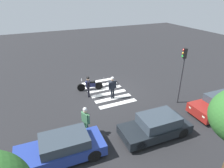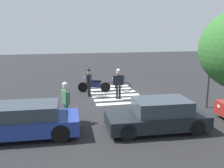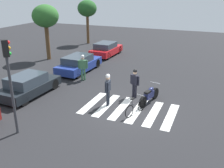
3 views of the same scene
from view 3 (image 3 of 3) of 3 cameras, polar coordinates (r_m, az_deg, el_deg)
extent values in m
plane|color=#232326|center=(14.09, 3.87, -5.64)|extent=(60.00, 60.00, 0.00)
cylinder|color=black|center=(15.47, 9.61, -2.07)|extent=(0.68, 0.28, 0.67)
cylinder|color=black|center=(14.20, 6.89, -4.03)|extent=(0.68, 0.28, 0.67)
cube|color=#1E234C|center=(14.72, 8.25, -2.43)|extent=(0.84, 0.45, 0.36)
ellipsoid|color=#1E234C|center=(14.81, 8.72, -1.18)|extent=(0.52, 0.34, 0.24)
cube|color=black|center=(14.46, 7.94, -1.81)|extent=(0.48, 0.33, 0.12)
cylinder|color=#A5A5AD|center=(15.15, 9.63, 0.28)|extent=(0.17, 0.61, 0.04)
torus|color=black|center=(13.86, 6.62, -4.65)|extent=(0.65, 0.26, 0.68)
torus|color=black|center=(13.08, 3.89, -6.15)|extent=(0.65, 0.26, 0.68)
cylinder|color=black|center=(13.35, 5.34, -4.30)|extent=(0.80, 0.31, 0.04)
cylinder|color=black|center=(13.04, 4.52, -4.06)|extent=(0.04, 0.04, 0.34)
cube|color=black|center=(12.97, 4.54, -3.34)|extent=(0.22, 0.16, 0.06)
cylinder|color=#99999E|center=(13.53, 6.46, -2.49)|extent=(0.18, 0.44, 0.03)
cylinder|color=#1E232D|center=(14.43, -0.81, -3.04)|extent=(0.14, 0.14, 0.86)
cylinder|color=#1E232D|center=(14.27, -1.01, -3.32)|extent=(0.14, 0.14, 0.86)
cube|color=#1E232D|center=(14.07, -0.93, -0.43)|extent=(0.53, 0.26, 0.61)
sphere|color=tan|center=(13.91, -0.94, 1.35)|extent=(0.23, 0.23, 0.23)
cylinder|color=#1E232D|center=(14.34, -0.60, -0.01)|extent=(0.09, 0.09, 0.58)
cylinder|color=#1E232D|center=(13.80, -1.27, -0.86)|extent=(0.09, 0.09, 0.58)
sphere|color=white|center=(13.88, -0.94, 1.77)|extent=(0.25, 0.25, 0.25)
cylinder|color=black|center=(15.41, 5.28, -1.63)|extent=(0.14, 0.14, 0.83)
cylinder|color=black|center=(15.52, 4.77, -1.46)|extent=(0.14, 0.14, 0.83)
cube|color=black|center=(15.21, 5.11, 0.92)|extent=(0.37, 0.52, 0.59)
sphere|color=tan|center=(15.07, 5.16, 2.52)|extent=(0.22, 0.22, 0.22)
cylinder|color=black|center=(15.04, 5.95, 0.66)|extent=(0.09, 0.09, 0.56)
cylinder|color=black|center=(15.39, 4.28, 1.18)|extent=(0.09, 0.09, 0.56)
sphere|color=black|center=(15.04, 5.17, 2.89)|extent=(0.24, 0.24, 0.24)
cylinder|color=#3F724C|center=(18.45, -6.72, 2.16)|extent=(0.14, 0.14, 0.87)
cylinder|color=#3F724C|center=(18.43, -6.16, 2.17)|extent=(0.14, 0.14, 0.87)
cube|color=#3F724C|center=(18.22, -6.53, 4.38)|extent=(0.39, 0.54, 0.61)
sphere|color=beige|center=(18.10, -6.59, 5.79)|extent=(0.24, 0.24, 0.24)
cylinder|color=#3F724C|center=(18.25, -7.48, 4.36)|extent=(0.09, 0.09, 0.58)
cylinder|color=#3F724C|center=(18.20, -5.58, 4.39)|extent=(0.09, 0.09, 0.58)
sphere|color=white|center=(18.07, -6.60, 6.12)|extent=(0.25, 0.25, 0.25)
cube|color=silver|center=(13.63, 12.92, -7.09)|extent=(3.08, 0.45, 0.01)
cube|color=silver|center=(13.77, 9.22, -6.51)|extent=(3.08, 0.45, 0.01)
cube|color=silver|center=(13.97, 5.62, -5.92)|extent=(3.08, 0.45, 0.01)
cube|color=silver|center=(14.22, 2.15, -5.33)|extent=(3.08, 0.45, 0.01)
cube|color=silver|center=(14.53, -1.19, -4.74)|extent=(3.08, 0.45, 0.01)
cube|color=silver|center=(14.88, -4.38, -4.16)|extent=(3.08, 0.45, 0.01)
cylinder|color=black|center=(18.10, -16.82, 0.71)|extent=(0.68, 0.24, 0.68)
cylinder|color=black|center=(17.14, -12.79, -0.02)|extent=(0.68, 0.24, 0.68)
cylinder|color=black|center=(16.25, -23.22, -2.38)|extent=(0.68, 0.24, 0.68)
cylinder|color=black|center=(15.17, -19.12, -3.42)|extent=(0.68, 0.24, 0.68)
cube|color=black|center=(16.58, -17.91, -0.78)|extent=(4.20, 1.94, 0.55)
cube|color=#333D47|center=(16.25, -18.61, 0.87)|extent=(2.29, 1.66, 0.60)
cube|color=#F2EDCC|center=(18.34, -15.12, 1.83)|extent=(0.09, 0.20, 0.12)
cube|color=#F2EDCC|center=(17.66, -12.21, 1.36)|extent=(0.09, 0.20, 0.12)
cylinder|color=black|center=(22.15, -7.00, 5.06)|extent=(0.72, 0.24, 0.71)
cylinder|color=black|center=(21.40, -3.39, 4.63)|extent=(0.72, 0.24, 0.71)
cylinder|color=black|center=(19.75, -11.50, 2.89)|extent=(0.72, 0.24, 0.71)
cylinder|color=black|center=(18.91, -7.62, 2.33)|extent=(0.72, 0.24, 0.71)
cube|color=navy|center=(20.48, -7.30, 4.18)|extent=(4.48, 1.93, 0.60)
cube|color=#333D47|center=(20.15, -7.70, 5.55)|extent=(2.44, 1.65, 0.53)
cube|color=#F2EDCC|center=(22.54, -5.69, 5.99)|extent=(0.09, 0.20, 0.12)
cube|color=#F2EDCC|center=(22.00, -3.09, 5.70)|extent=(0.09, 0.20, 0.12)
cylinder|color=black|center=(26.89, -1.57, 7.95)|extent=(0.71, 0.24, 0.70)
cylinder|color=black|center=(26.24, 1.63, 7.63)|extent=(0.71, 0.24, 0.70)
cylinder|color=black|center=(24.55, -4.34, 6.68)|extent=(0.71, 0.24, 0.70)
cylinder|color=black|center=(23.83, -0.91, 6.31)|extent=(0.71, 0.24, 0.70)
cube|color=red|center=(25.33, -1.26, 7.48)|extent=(4.03, 1.96, 0.59)
cube|color=#333D47|center=(25.03, -1.47, 8.63)|extent=(2.20, 1.68, 0.52)
cube|color=#F2EDCC|center=(27.27, -0.60, 8.62)|extent=(0.09, 0.20, 0.12)
cube|color=#F2EDCC|center=(26.81, 1.70, 8.40)|extent=(0.09, 0.20, 0.12)
cylinder|color=#38383D|center=(11.92, -21.33, -2.68)|extent=(0.12, 0.12, 3.58)
cube|color=black|center=(11.31, -22.73, 7.36)|extent=(0.34, 0.34, 0.70)
sphere|color=red|center=(11.28, -22.23, 8.59)|extent=(0.16, 0.16, 0.16)
sphere|color=orange|center=(11.32, -22.08, 7.46)|extent=(0.16, 0.16, 0.16)
sphere|color=green|center=(11.37, -21.92, 6.33)|extent=(0.16, 0.16, 0.16)
cylinder|color=brown|center=(24.46, -14.16, 8.89)|extent=(0.36, 0.36, 3.05)
ellipsoid|color=#2D6628|center=(24.12, -14.67, 14.49)|extent=(2.35, 2.35, 2.00)
cylinder|color=brown|center=(31.07, -5.42, 11.96)|extent=(0.32, 0.32, 3.24)
ellipsoid|color=#235623|center=(30.81, -5.58, 16.47)|extent=(2.22, 2.22, 1.88)
camera|label=1|loc=(25.18, -24.52, 22.62)|focal=31.51mm
camera|label=2|loc=(25.13, -30.11, 13.13)|focal=40.38mm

